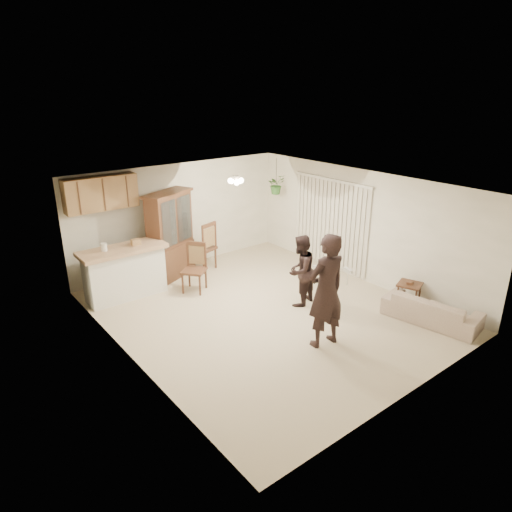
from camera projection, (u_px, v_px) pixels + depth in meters
floor at (265, 312)px, 8.99m from camera, size 6.50×6.50×0.00m
ceiling at (266, 187)px, 8.11m from camera, size 5.50×6.50×0.02m
wall_back at (180, 216)px, 10.94m from camera, size 5.50×0.02×2.50m
wall_front at (418, 318)px, 6.16m from camera, size 5.50×0.02×2.50m
wall_left at (127, 291)px, 6.96m from camera, size 0.02×6.50×2.50m
wall_right at (361, 226)px, 10.14m from camera, size 0.02×6.50×2.50m
breakfast_bar at (125, 275)px, 9.47m from camera, size 1.60×0.55×1.00m
bar_top at (122, 250)px, 9.28m from camera, size 1.75×0.70×0.08m
upper_cabinets at (101, 193)px, 9.41m from camera, size 1.50×0.34×0.70m
vertical_blinds at (330, 224)px, 10.84m from camera, size 0.06×2.30×2.10m
ceiling_fixture at (236, 180)px, 9.14m from camera, size 0.36×0.36×0.20m
hanging_plant at (276, 184)px, 11.44m from camera, size 0.43×0.37×0.48m
plant_cord at (276, 172)px, 11.32m from camera, size 0.01×0.01×0.65m
sofa at (432, 304)px, 8.49m from camera, size 1.05×1.97×0.73m
adult at (326, 296)px, 7.58m from camera, size 0.69×0.49×1.80m
child at (300, 273)px, 9.09m from camera, size 0.77×0.68×1.35m
china_hutch at (170, 236)px, 10.34m from camera, size 1.36×0.96×2.00m
side_table at (409, 294)px, 9.16m from camera, size 0.57×0.57×0.54m
chair_bar at (136, 274)px, 10.11m from camera, size 0.42×0.42×0.92m
chair_hutch_left at (194, 278)px, 9.81m from camera, size 0.66×0.66×1.06m
chair_hutch_right at (203, 256)px, 10.97m from camera, size 0.66×0.66×1.19m
controller_adult at (348, 270)px, 6.99m from camera, size 0.07×0.18×0.05m
controller_child at (316, 267)px, 8.83m from camera, size 0.07×0.13×0.04m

